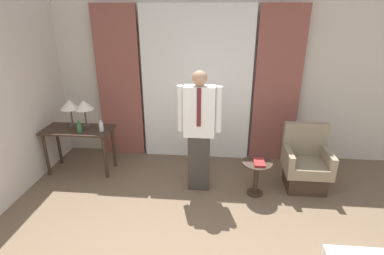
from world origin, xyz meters
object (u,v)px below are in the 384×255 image
bottle_by_lamp (79,127)px  bottle_near_edge (101,127)px  table_lamp_right (84,106)px  desk (79,136)px  table_lamp_left (70,105)px  armchair (305,166)px  book (259,162)px  person (199,128)px  side_table (256,173)px

bottle_by_lamp → bottle_near_edge: bearing=11.9°
table_lamp_right → desk: bearing=-142.5°
table_lamp_left → table_lamp_right: bearing=0.0°
armchair → book: (-0.72, -0.30, 0.18)m
bottle_near_edge → person: (1.53, -0.29, 0.15)m
table_lamp_right → side_table: size_ratio=0.87×
desk → person: 2.00m
desk → table_lamp_right: 0.50m
table_lamp_left → side_table: (2.87, -0.51, -0.74)m
table_lamp_right → side_table: (2.65, -0.51, -0.74)m
armchair → book: 0.80m
desk → book: (2.78, -0.45, -0.09)m
person → side_table: (0.82, -0.09, -0.62)m
table_lamp_right → bottle_by_lamp: size_ratio=2.46×
desk → armchair: (3.50, -0.15, -0.27)m
desk → bottle_near_edge: bottle_near_edge is taller
bottle_by_lamp → person: 1.87m
bottle_by_lamp → table_lamp_right: bearing=83.8°
table_lamp_right → armchair: (3.39, -0.24, -0.75)m
table_lamp_right → person: size_ratio=0.25×
armchair → book: bearing=-157.4°
desk → person: bearing=-10.0°
desk → armchair: bearing=-2.4°
bottle_by_lamp → armchair: armchair is taller
table_lamp_right → book: (2.67, -0.54, -0.57)m
bottle_near_edge → book: (2.37, -0.40, -0.29)m
table_lamp_right → book: 2.78m
bottle_near_edge → person: person is taller
desk → book: size_ratio=4.23×
table_lamp_right → person: person is taller
person → side_table: 1.03m
table_lamp_left → bottle_by_lamp: (0.21, -0.20, -0.28)m
desk → table_lamp_right: bearing=37.5°
desk → armchair: 3.52m
desk → person: (1.94, -0.34, 0.35)m
person → side_table: size_ratio=3.45×
table_lamp_right → bottle_near_edge: 0.43m
desk → person: person is taller
table_lamp_right → armchair: size_ratio=0.47×
table_lamp_left → person: person is taller
person → book: person is taller
bottle_near_edge → side_table: bottle_near_edge is taller
desk → bottle_by_lamp: 0.25m
bottle_by_lamp → person: size_ratio=0.10×
book → side_table: bearing=134.8°
person → bottle_by_lamp: bearing=173.1°
table_lamp_left → bottle_by_lamp: 0.40m
book → person: bearing=172.8°
table_lamp_right → table_lamp_left: bearing=180.0°
bottle_by_lamp → side_table: bottle_by_lamp is taller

